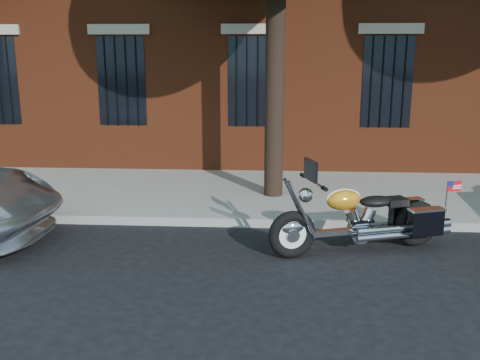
{
  "coord_description": "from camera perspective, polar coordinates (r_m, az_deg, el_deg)",
  "views": [
    {
      "loc": [
        0.49,
        -7.16,
        2.84
      ],
      "look_at": [
        -0.02,
        0.8,
        0.94
      ],
      "focal_mm": 40.0,
      "sensor_mm": 36.0,
      "label": 1
    }
  ],
  "objects": [
    {
      "name": "curb",
      "position": [
        9.0,
        0.33,
        -4.48
      ],
      "size": [
        40.0,
        0.16,
        0.15
      ],
      "primitive_type": "cube",
      "color": "gray",
      "rests_on": "ground"
    },
    {
      "name": "sidewalk",
      "position": [
        10.8,
        0.9,
        -1.41
      ],
      "size": [
        40.0,
        3.6,
        0.15
      ],
      "primitive_type": "cube",
      "color": "gray",
      "rests_on": "ground"
    },
    {
      "name": "ground",
      "position": [
        7.72,
        -0.26,
        -8.16
      ],
      "size": [
        120.0,
        120.0,
        0.0
      ],
      "primitive_type": "plane",
      "color": "black",
      "rests_on": "ground"
    },
    {
      "name": "motorcycle",
      "position": [
        7.98,
        13.28,
        -4.2
      ],
      "size": [
        2.77,
        1.31,
        1.41
      ],
      "rotation": [
        0.0,
        0.0,
        0.31
      ],
      "color": "black",
      "rests_on": "ground"
    }
  ]
}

